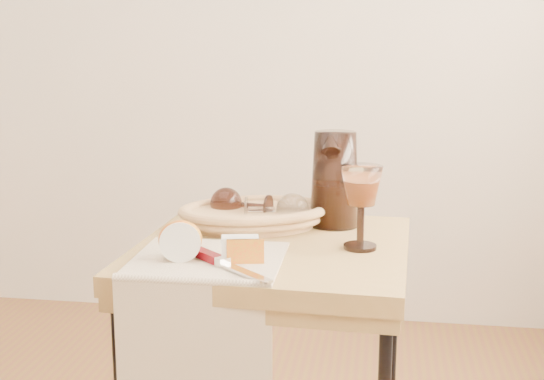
% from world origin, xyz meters
% --- Properties ---
extents(tea_towel, '(0.30, 0.27, 0.01)m').
position_xyz_m(tea_towel, '(0.57, 0.27, 0.72)').
color(tea_towel, beige).
rests_on(tea_towel, side_table).
extents(bread_basket, '(0.36, 0.31, 0.05)m').
position_xyz_m(bread_basket, '(0.61, 0.53, 0.74)').
color(bread_basket, '#AA7C46').
rests_on(bread_basket, side_table).
extents(goblet_lying_a, '(0.13, 0.10, 0.08)m').
position_xyz_m(goblet_lying_a, '(0.59, 0.54, 0.77)').
color(goblet_lying_a, '#41231B').
rests_on(goblet_lying_a, bread_basket).
extents(goblet_lying_b, '(0.13, 0.09, 0.07)m').
position_xyz_m(goblet_lying_b, '(0.66, 0.51, 0.77)').
color(goblet_lying_b, white).
rests_on(goblet_lying_b, bread_basket).
extents(pitcher, '(0.19, 0.25, 0.26)m').
position_xyz_m(pitcher, '(0.79, 0.58, 0.83)').
color(pitcher, black).
rests_on(pitcher, side_table).
extents(wine_goblet, '(0.09, 0.09, 0.18)m').
position_xyz_m(wine_goblet, '(0.86, 0.40, 0.81)').
color(wine_goblet, white).
rests_on(wine_goblet, side_table).
extents(apple_half, '(0.09, 0.07, 0.08)m').
position_xyz_m(apple_half, '(0.52, 0.25, 0.76)').
color(apple_half, red).
rests_on(apple_half, tea_towel).
extents(apple_wedge, '(0.08, 0.05, 0.05)m').
position_xyz_m(apple_wedge, '(0.63, 0.26, 0.75)').
color(apple_wedge, white).
rests_on(apple_wedge, tea_towel).
extents(table_knife, '(0.19, 0.18, 0.02)m').
position_xyz_m(table_knife, '(0.61, 0.22, 0.73)').
color(table_knife, silver).
rests_on(table_knife, tea_towel).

